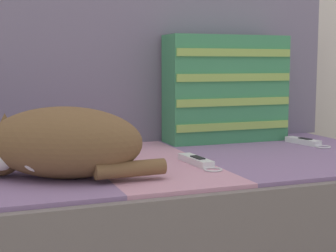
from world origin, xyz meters
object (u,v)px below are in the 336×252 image
(couch, at_px, (89,223))
(game_remote_near, at_px, (305,142))
(game_remote_far, at_px, (197,161))
(throw_pillow_striped, at_px, (226,89))
(sleeping_cat, at_px, (56,144))

(couch, bearing_deg, game_remote_near, 3.98)
(game_remote_near, relative_size, game_remote_far, 0.94)
(throw_pillow_striped, distance_m, sleeping_cat, 0.76)
(sleeping_cat, bearing_deg, couch, 57.42)
(couch, relative_size, throw_pillow_striped, 4.58)
(throw_pillow_striped, distance_m, game_remote_near, 0.32)
(game_remote_near, bearing_deg, couch, -176.02)
(couch, xyz_separation_m, throw_pillow_striped, (0.53, 0.21, 0.36))
(game_remote_far, bearing_deg, couch, 152.72)
(couch, height_order, throw_pillow_striped, throw_pillow_striped)
(sleeping_cat, bearing_deg, game_remote_near, 14.71)
(throw_pillow_striped, height_order, game_remote_far, throw_pillow_striped)
(game_remote_near, height_order, game_remote_far, same)
(throw_pillow_striped, height_order, sleeping_cat, throw_pillow_striped)
(couch, bearing_deg, game_remote_far, -27.28)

